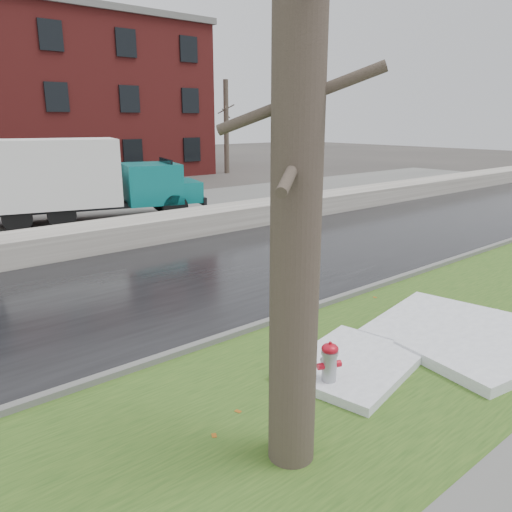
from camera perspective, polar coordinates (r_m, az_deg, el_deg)
ground at (r=9.03m, az=6.66°, el=-9.56°), size 120.00×120.00×0.00m
verge at (r=8.31m, az=13.06°, el=-12.04°), size 60.00×4.50×0.04m
road at (r=12.32m, az=-8.68°, el=-2.67°), size 60.00×7.00×0.03m
parking_lot at (r=19.88m, az=-21.64°, el=3.31°), size 60.00×9.00×0.03m
curb at (r=9.65m, az=2.34°, el=-7.32°), size 60.00×0.15×0.14m
snowbank at (r=15.86m, az=-16.71°, el=2.26°), size 60.00×1.60×0.75m
bg_tree_right at (r=36.87m, az=-3.42°, el=14.60°), size 1.40×1.62×6.50m
fire_hydrant at (r=7.32m, az=8.37°, el=-12.12°), size 0.36×0.35×0.74m
tree at (r=4.99m, az=4.71°, el=10.14°), size 1.19×1.35×6.55m
box_truck at (r=19.92m, az=-19.74°, el=8.29°), size 9.40×4.17×3.12m
snow_patch_near at (r=9.89m, az=20.34°, el=-7.43°), size 2.91×2.43×0.16m
snow_patch_far at (r=8.09m, az=11.01°, el=-12.01°), size 2.48×2.02×0.14m
snow_patch_side at (r=9.33m, az=25.55°, el=-9.35°), size 3.05×2.21×0.18m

